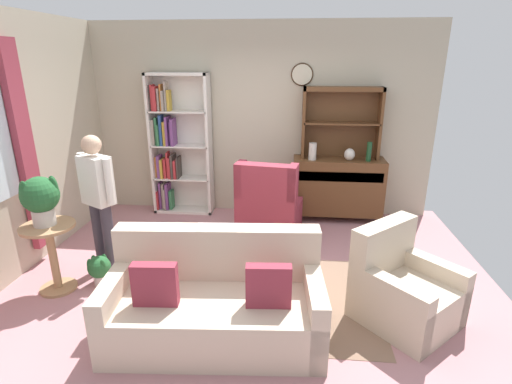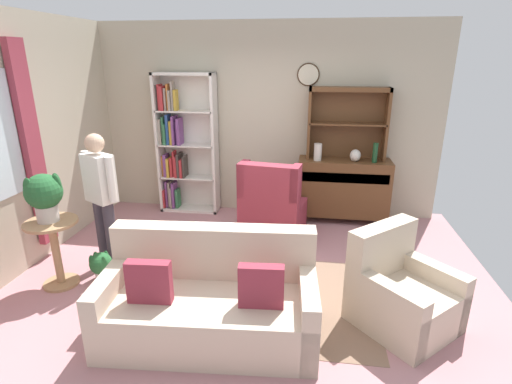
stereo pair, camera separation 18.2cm
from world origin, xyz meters
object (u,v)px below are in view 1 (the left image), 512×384
object	(u,v)px
bookshelf	(175,146)
armchair_floral	(403,291)
sideboard_hutch	(342,113)
coffee_table	(239,251)
vase_tall	(313,151)
vase_round	(350,154)
wingback_chair	(269,209)
book_stack	(224,242)
couch_floral	(216,303)
person_reading	(98,196)
plant_stand	(52,251)
bottle_wine	(369,152)
potted_plant_large	(41,197)
potted_plant_small	(99,268)
sideboard	(337,186)

from	to	relation	value
bookshelf	armchair_floral	xyz separation A→B (m)	(2.80, -2.46, -0.74)
sideboard_hutch	coffee_table	size ratio (longest dim) A/B	1.38
sideboard_hutch	vase_tall	world-z (taller)	sideboard_hutch
vase_round	wingback_chair	world-z (taller)	vase_round
bookshelf	book_stack	xyz separation A→B (m)	(1.07, -1.98, -0.56)
couch_floral	vase_round	bearing A→B (deg)	62.36
wingback_chair	coffee_table	distance (m)	1.20
vase_tall	armchair_floral	world-z (taller)	vase_tall
couch_floral	person_reading	bearing A→B (deg)	146.72
bookshelf	plant_stand	world-z (taller)	bookshelf
couch_floral	person_reading	world-z (taller)	person_reading
bottle_wine	potted_plant_large	bearing A→B (deg)	-148.50
bottle_wine	potted_plant_small	size ratio (longest dim) A/B	0.83
potted_plant_large	vase_tall	bearing A→B (deg)	38.44
wingback_chair	couch_floral	bearing A→B (deg)	-98.76
potted_plant_large	coffee_table	bearing A→B (deg)	10.39
bookshelf	person_reading	xyz separation A→B (m)	(-0.28, -1.90, -0.12)
bookshelf	wingback_chair	world-z (taller)	bookshelf
bottle_wine	book_stack	size ratio (longest dim) A/B	1.36
vase_round	book_stack	size ratio (longest dim) A/B	0.84
book_stack	potted_plant_small	bearing A→B (deg)	-171.30
vase_round	coffee_table	distance (m)	2.34
vase_round	couch_floral	distance (m)	3.12
vase_tall	person_reading	world-z (taller)	person_reading
sideboard	book_stack	world-z (taller)	sideboard
couch_floral	book_stack	size ratio (longest dim) A/B	9.21
armchair_floral	person_reading	bearing A→B (deg)	169.80
person_reading	vase_tall	bearing A→B (deg)	36.87
sideboard	person_reading	world-z (taller)	person_reading
vase_tall	potted_plant_small	world-z (taller)	vase_tall
armchair_floral	wingback_chair	world-z (taller)	wingback_chair
book_stack	armchair_floral	bearing A→B (deg)	-15.52
vase_round	potted_plant_small	xyz separation A→B (m)	(-2.79, -2.03, -0.81)
vase_round	coffee_table	xyz separation A→B (m)	(-1.33, -1.81, -0.65)
vase_round	bottle_wine	distance (m)	0.27
book_stack	coffee_table	bearing A→B (deg)	8.85
vase_round	armchair_floral	size ratio (longest dim) A/B	0.16
potted_plant_large	person_reading	world-z (taller)	person_reading
sideboard	potted_plant_large	size ratio (longest dim) A/B	2.63
coffee_table	book_stack	distance (m)	0.19
wingback_chair	vase_round	bearing A→B (deg)	29.85
vase_round	bottle_wine	size ratio (longest dim) A/B	0.62
bottle_wine	book_stack	xyz separation A→B (m)	(-1.74, -1.81, -0.59)
armchair_floral	potted_plant_small	xyz separation A→B (m)	(-3.04, 0.28, -0.10)
plant_stand	bottle_wine	bearing A→B (deg)	31.73
coffee_table	vase_round	bearing A→B (deg)	53.57
person_reading	couch_floral	bearing A→B (deg)	-33.28
vase_tall	coffee_table	xyz separation A→B (m)	(-0.81, -1.79, -0.69)
vase_tall	person_reading	distance (m)	2.91
bookshelf	bottle_wine	bearing A→B (deg)	-3.48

